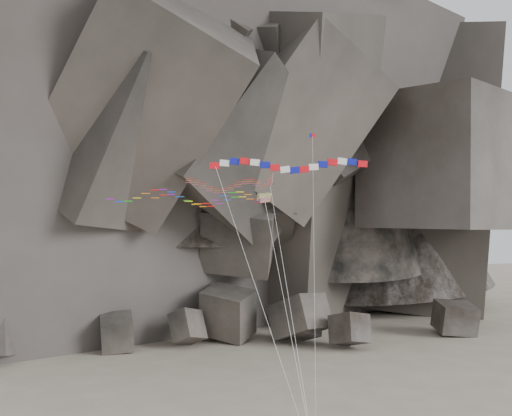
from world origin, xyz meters
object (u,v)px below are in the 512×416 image
object	(u,v)px
parafoil_kite	(183,197)
delta_kite	(225,184)
banner_kite	(289,166)
pennant_kite	(313,200)

from	to	relation	value
parafoil_kite	delta_kite	bearing A→B (deg)	17.62
banner_kite	pennant_kite	distance (m)	4.25
delta_kite	pennant_kite	bearing A→B (deg)	-38.76
parafoil_kite	banner_kite	bearing A→B (deg)	-28.85
pennant_kite	banner_kite	bearing A→B (deg)	-139.87
delta_kite	parafoil_kite	xyz separation A→B (m)	(-4.47, -3.89, -1.20)
parafoil_kite	pennant_kite	bearing A→B (deg)	-21.12
banner_kite	delta_kite	bearing A→B (deg)	148.01
delta_kite	banner_kite	world-z (taller)	banner_kite
banner_kite	pennant_kite	xyz separation A→B (m)	(2.71, 1.33, -2.99)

